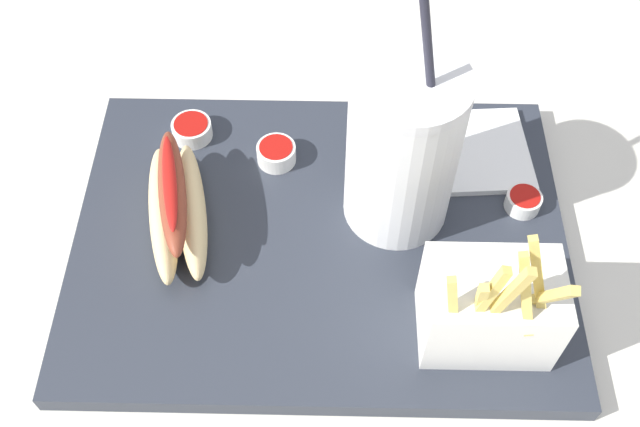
{
  "coord_description": "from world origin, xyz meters",
  "views": [
    {
      "loc": [
        0.01,
        -0.38,
        0.58
      ],
      "look_at": [
        0.0,
        0.0,
        0.05
      ],
      "focal_mm": 41.36,
      "sensor_mm": 36.0,
      "label": 1
    }
  ],
  "objects_px": {
    "fries_basket": "(490,307)",
    "hot_dog_1": "(176,206)",
    "ketchup_cup_3": "(276,153)",
    "ketchup_cup_1": "(192,129)",
    "napkin_stack": "(467,151)",
    "ketchup_cup_2": "(523,201)",
    "soda_cup": "(403,150)"
  },
  "relations": [
    {
      "from": "fries_basket",
      "to": "hot_dog_1",
      "type": "relative_size",
      "value": 0.92
    },
    {
      "from": "fries_basket",
      "to": "ketchup_cup_3",
      "type": "height_order",
      "value": "fries_basket"
    },
    {
      "from": "fries_basket",
      "to": "ketchup_cup_1",
      "type": "distance_m",
      "value": 0.34
    },
    {
      "from": "fries_basket",
      "to": "hot_dog_1",
      "type": "height_order",
      "value": "fries_basket"
    },
    {
      "from": "hot_dog_1",
      "to": "napkin_stack",
      "type": "xyz_separation_m",
      "value": [
        0.27,
        0.09,
        -0.02
      ]
    },
    {
      "from": "ketchup_cup_1",
      "to": "ketchup_cup_2",
      "type": "height_order",
      "value": "ketchup_cup_1"
    },
    {
      "from": "fries_basket",
      "to": "ketchup_cup_1",
      "type": "height_order",
      "value": "fries_basket"
    },
    {
      "from": "hot_dog_1",
      "to": "napkin_stack",
      "type": "height_order",
      "value": "hot_dog_1"
    },
    {
      "from": "soda_cup",
      "to": "hot_dog_1",
      "type": "xyz_separation_m",
      "value": [
        -0.2,
        -0.02,
        -0.06
      ]
    },
    {
      "from": "fries_basket",
      "to": "ketchup_cup_3",
      "type": "bearing_deg",
      "value": 134.77
    },
    {
      "from": "fries_basket",
      "to": "napkin_stack",
      "type": "bearing_deg",
      "value": 87.87
    },
    {
      "from": "ketchup_cup_2",
      "to": "ketchup_cup_3",
      "type": "height_order",
      "value": "ketchup_cup_3"
    },
    {
      "from": "ketchup_cup_1",
      "to": "ketchup_cup_2",
      "type": "relative_size",
      "value": 1.21
    },
    {
      "from": "ketchup_cup_1",
      "to": "napkin_stack",
      "type": "bearing_deg",
      "value": -3.77
    },
    {
      "from": "hot_dog_1",
      "to": "ketchup_cup_1",
      "type": "bearing_deg",
      "value": 90.78
    },
    {
      "from": "ketchup_cup_1",
      "to": "ketchup_cup_3",
      "type": "bearing_deg",
      "value": -19.19
    },
    {
      "from": "ketchup_cup_2",
      "to": "napkin_stack",
      "type": "relative_size",
      "value": 0.28
    },
    {
      "from": "ketchup_cup_2",
      "to": "fries_basket",
      "type": "bearing_deg",
      "value": -111.81
    },
    {
      "from": "soda_cup",
      "to": "ketchup_cup_1",
      "type": "relative_size",
      "value": 6.34
    },
    {
      "from": "soda_cup",
      "to": "ketchup_cup_3",
      "type": "relative_size",
      "value": 6.62
    },
    {
      "from": "ketchup_cup_2",
      "to": "napkin_stack",
      "type": "xyz_separation_m",
      "value": [
        -0.04,
        0.06,
        -0.01
      ]
    },
    {
      "from": "soda_cup",
      "to": "ketchup_cup_1",
      "type": "height_order",
      "value": "soda_cup"
    },
    {
      "from": "fries_basket",
      "to": "hot_dog_1",
      "type": "bearing_deg",
      "value": 158.44
    },
    {
      "from": "ketchup_cup_1",
      "to": "ketchup_cup_2",
      "type": "distance_m",
      "value": 0.33
    },
    {
      "from": "fries_basket",
      "to": "ketchup_cup_2",
      "type": "height_order",
      "value": "fries_basket"
    },
    {
      "from": "hot_dog_1",
      "to": "ketchup_cup_1",
      "type": "height_order",
      "value": "hot_dog_1"
    },
    {
      "from": "soda_cup",
      "to": "napkin_stack",
      "type": "relative_size",
      "value": 2.13
    },
    {
      "from": "fries_basket",
      "to": "ketchup_cup_3",
      "type": "xyz_separation_m",
      "value": [
        -0.18,
        0.18,
        -0.03
      ]
    },
    {
      "from": "ketchup_cup_3",
      "to": "hot_dog_1",
      "type": "bearing_deg",
      "value": -137.59
    },
    {
      "from": "soda_cup",
      "to": "ketchup_cup_2",
      "type": "height_order",
      "value": "soda_cup"
    },
    {
      "from": "hot_dog_1",
      "to": "ketchup_cup_3",
      "type": "distance_m",
      "value": 0.12
    },
    {
      "from": "ketchup_cup_1",
      "to": "fries_basket",
      "type": "bearing_deg",
      "value": -38.49
    }
  ]
}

